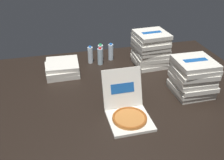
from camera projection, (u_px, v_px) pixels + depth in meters
name	position (u px, v px, depth m)	size (l,w,h in m)	color
ground_plane	(113.00, 98.00, 2.59)	(3.20, 2.40, 0.02)	black
open_pizza_box	(127.00, 110.00, 2.28)	(0.37, 0.50, 0.38)	silver
pizza_stack_center_far	(193.00, 77.00, 2.56)	(0.40, 0.40, 0.37)	silver
pizza_stack_left_near	(62.00, 68.00, 2.98)	(0.39, 0.40, 0.14)	silver
pizza_stack_center_near	(150.00, 49.00, 3.12)	(0.40, 0.40, 0.42)	silver
water_bottle_0	(101.00, 53.00, 3.27)	(0.07, 0.07, 0.22)	white
water_bottle_1	(90.00, 55.00, 3.22)	(0.07, 0.07, 0.22)	white
water_bottle_2	(100.00, 56.00, 3.18)	(0.07, 0.07, 0.22)	silver
water_bottle_3	(111.00, 52.00, 3.30)	(0.07, 0.07, 0.22)	silver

